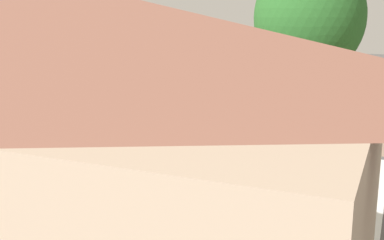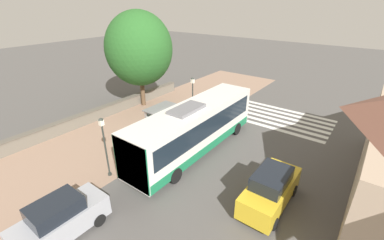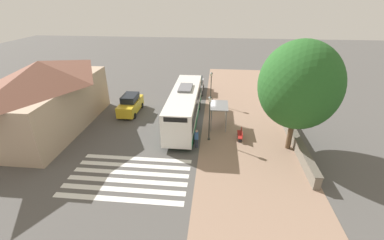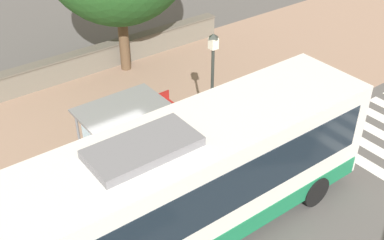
{
  "view_description": "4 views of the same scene",
  "coord_description": "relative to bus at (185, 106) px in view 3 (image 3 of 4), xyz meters",
  "views": [
    {
      "loc": [
        21.53,
        9.73,
        5.95
      ],
      "look_at": [
        1.92,
        1.17,
        1.29
      ],
      "focal_mm": 45.0,
      "sensor_mm": 36.0,
      "label": 1
    },
    {
      "loc": [
        11.62,
        -12.77,
        10.15
      ],
      "look_at": [
        1.47,
        0.67,
        2.26
      ],
      "focal_mm": 24.0,
      "sensor_mm": 36.0,
      "label": 2
    },
    {
      "loc": [
        -1.26,
        24.73,
        12.33
      ],
      "look_at": [
        0.83,
        3.64,
        1.96
      ],
      "focal_mm": 24.0,
      "sensor_mm": 36.0,
      "label": 3
    },
    {
      "loc": [
        9.61,
        -4.86,
        10.25
      ],
      "look_at": [
        -0.74,
        2.89,
        1.61
      ],
      "focal_mm": 45.0,
      "sensor_mm": 36.0,
      "label": 4
    }
  ],
  "objects": [
    {
      "name": "background_building",
      "position": [
        13.23,
        2.42,
        1.61
      ],
      "size": [
        7.04,
        14.06,
        6.89
      ],
      "color": "tan",
      "rests_on": "ground"
    },
    {
      "name": "crosswalk_stripes",
      "position": [
        3.07,
        9.44,
        -1.93
      ],
      "size": [
        9.0,
        5.25,
        0.01
      ],
      "color": "silver",
      "rests_on": "ground"
    },
    {
      "name": "bus_shelter",
      "position": [
        -3.72,
        0.5,
        0.07
      ],
      "size": [
        1.77,
        2.73,
        2.4
      ],
      "color": "slate",
      "rests_on": "ground"
    },
    {
      "name": "bench",
      "position": [
        -5.65,
        2.88,
        -1.46
      ],
      "size": [
        0.4,
        1.68,
        0.88
      ],
      "color": "maroon",
      "rests_on": "ground"
    },
    {
      "name": "pedestrian",
      "position": [
        -1.64,
        4.82,
        -0.87
      ],
      "size": [
        0.34,
        0.24,
        1.79
      ],
      "color": "#2D3347",
      "rests_on": "ground"
    },
    {
      "name": "shade_tree",
      "position": [
        -9.77,
        4.09,
        3.91
      ],
      "size": [
        6.51,
        6.51,
        9.44
      ],
      "color": "brown",
      "rests_on": "ground"
    },
    {
      "name": "parked_car_far_lane",
      "position": [
        6.53,
        -2.0,
        -0.9
      ],
      "size": [
        1.93,
        4.61,
        2.15
      ],
      "color": "gold",
      "rests_on": "ground"
    },
    {
      "name": "ground_plane",
      "position": [
        -1.93,
        -0.37,
        -1.93
      ],
      "size": [
        120.0,
        120.0,
        0.0
      ],
      "primitive_type": "plane",
      "color": "#514F4C",
      "rests_on": "ground"
    },
    {
      "name": "street_lamp_near",
      "position": [
        -2.7,
        3.36,
        0.66
      ],
      "size": [
        0.28,
        0.28,
        4.38
      ],
      "color": "#2D332D",
      "rests_on": "ground"
    },
    {
      "name": "stone_wall",
      "position": [
        -10.48,
        -0.37,
        -1.38
      ],
      "size": [
        0.6,
        20.0,
        1.1
      ],
      "color": "#6B6356",
      "rests_on": "ground"
    },
    {
      "name": "sidewalk_plaza",
      "position": [
        -6.43,
        -0.37,
        -1.92
      ],
      "size": [
        9.0,
        44.0,
        0.02
      ],
      "color": "#937560",
      "rests_on": "ground"
    },
    {
      "name": "bus",
      "position": [
        0.0,
        0.0,
        0.0
      ],
      "size": [
        2.78,
        11.85,
        3.74
      ],
      "color": "silver",
      "rests_on": "ground"
    },
    {
      "name": "parked_car_behind_bus",
      "position": [
        -0.44,
        -9.83,
        -0.95
      ],
      "size": [
        1.9,
        4.18,
        2.04
      ],
      "color": "#9EA0A8",
      "rests_on": "ground"
    },
    {
      "name": "street_lamp_far",
      "position": [
        -2.54,
        -5.65,
        0.47
      ],
      "size": [
        0.28,
        0.28,
        4.05
      ],
      "color": "#2D332D",
      "rests_on": "ground"
    }
  ]
}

